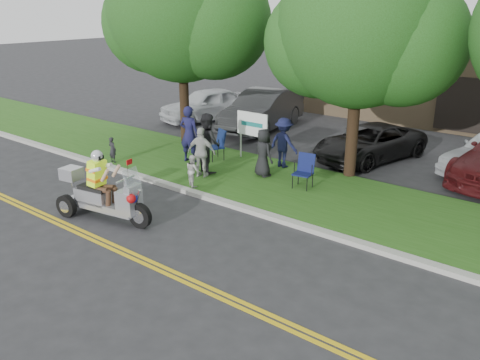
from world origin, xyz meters
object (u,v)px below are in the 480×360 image
Objects in this scene: trike_scooter at (102,195)px; spectator_adult_mid at (208,143)px; spectator_adult_right at (202,152)px; parked_car_mid at (370,143)px; lawn_chair_a at (218,143)px; parked_car_far_left at (206,104)px; lawn_chair_b at (305,169)px; spectator_adult_left at (189,134)px; parked_car_left at (262,110)px.

spectator_adult_mid is (-0.27, 4.30, 0.42)m from trike_scooter.
parked_car_mid is at bearing -140.34° from spectator_adult_right.
parked_car_far_left reaches higher than lawn_chair_a.
spectator_adult_right is at bearing -166.58° from lawn_chair_b.
lawn_chair_b is 3.28m from spectator_adult_mid.
parked_car_far_left is at bearing 140.53° from lawn_chair_b.
spectator_adult_left reaches higher than spectator_adult_mid.
spectator_adult_mid is at bearing -31.37° from parked_car_far_left.
parked_car_far_left reaches higher than parked_car_mid.
spectator_adult_right is 6.11m from parked_car_mid.
parked_car_far_left is (-5.55, 6.31, -0.14)m from spectator_adult_right.
lawn_chair_b is at bearing -14.95° from parked_car_far_left.
spectator_adult_left is 6.80m from parked_car_far_left.
spectator_adult_left is 1.22× the size of spectator_adult_right.
spectator_adult_mid is at bearing -111.02° from parked_car_mid.
spectator_adult_left reaches higher than parked_car_mid.
parked_car_left is at bearing 127.14° from lawn_chair_b.
parked_car_left is 1.16× the size of parked_car_mid.
parked_car_left is (-1.07, 5.61, -0.22)m from spectator_adult_left.
spectator_adult_left is at bearing 5.95° from spectator_adult_mid.
spectator_adult_right is (-0.06, 3.80, 0.25)m from trike_scooter.
trike_scooter is at bearing 118.38° from spectator_adult_mid.
spectator_adult_right is at bearing 81.18° from trike_scooter.
lawn_chair_a is at bearing -38.28° from spectator_adult_mid.
lawn_chair_a is at bearing -84.04° from spectator_adult_right.
spectator_adult_left is 5.71m from parked_car_left.
spectator_adult_right is 0.31× the size of parked_car_left.
spectator_adult_mid reaches higher than parked_car_mid.
trike_scooter is 2.79× the size of lawn_chair_b.
spectator_adult_mid reaches higher than parked_car_left.
parked_car_left is (-5.45, 5.33, 0.18)m from lawn_chair_b.
spectator_adult_right reaches higher than lawn_chair_a.
spectator_adult_right is at bearing -32.69° from parked_car_far_left.
spectator_adult_right is at bearing 136.76° from spectator_adult_mid.
trike_scooter is 1.45× the size of spectator_adult_left.
spectator_adult_right is (-2.98, -1.20, 0.22)m from lawn_chair_b.
spectator_adult_right reaches higher than parked_car_mid.
spectator_adult_mid is 0.37× the size of parked_car_left.
spectator_adult_left reaches higher than trike_scooter.
parked_car_far_left is 0.86× the size of parked_car_left.
spectator_adult_left is 6.29m from parked_car_mid.
parked_car_mid is at bearing 64.79° from lawn_chair_a.
lawn_chair_b is 0.64× the size of spectator_adult_right.
lawn_chair_a is at bearing -140.21° from spectator_adult_left.
parked_car_left is (-2.54, 10.32, 0.21)m from trike_scooter.
parked_car_left reaches higher than parked_car_far_left.
parked_car_mid is (0.15, 4.04, -0.05)m from lawn_chair_b.
lawn_chair_b is 0.53× the size of spectator_adult_mid.
spectator_adult_right is at bearing -78.56° from parked_car_left.
spectator_adult_left is 0.44× the size of parked_car_mid.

